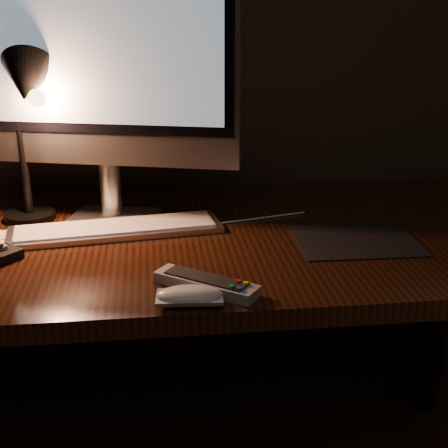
{
  "coord_description": "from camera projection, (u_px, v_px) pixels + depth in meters",
  "views": [
    {
      "loc": [
        -0.1,
        0.56,
        1.23
      ],
      "look_at": [
        0.04,
        1.73,
        0.81
      ],
      "focal_mm": 50.0,
      "sensor_mm": 36.0,
      "label": 1
    }
  ],
  "objects": [
    {
      "name": "tv_remote",
      "position": [
        206.0,
        283.0,
        1.11
      ],
      "size": [
        0.19,
        0.16,
        0.03
      ],
      "rotation": [
        0.0,
        0.0,
        -0.65
      ],
      "color": "gray",
      "rests_on": "desk"
    },
    {
      "name": "mousepad",
      "position": [
        356.0,
        241.0,
        1.34
      ],
      "size": [
        0.26,
        0.21,
        0.0
      ],
      "primitive_type": "cube",
      "rotation": [
        0.0,
        0.0,
        -0.03
      ],
      "color": "black",
      "rests_on": "desk"
    },
    {
      "name": "papers",
      "position": [
        19.0,
        236.0,
        1.37
      ],
      "size": [
        0.11,
        0.08,
        0.01
      ],
      "primitive_type": "cube",
      "rotation": [
        0.0,
        0.0,
        0.16
      ],
      "color": "white",
      "rests_on": "desk"
    },
    {
      "name": "cable",
      "position": [
        206.0,
        223.0,
        1.44
      ],
      "size": [
        0.46,
        0.19,
        0.0
      ],
      "primitive_type": "cylinder",
      "rotation": [
        0.0,
        1.57,
        0.39
      ],
      "color": "white",
      "rests_on": "desk"
    },
    {
      "name": "monitor",
      "position": [
        101.0,
        56.0,
        1.33
      ],
      "size": [
        0.59,
        0.22,
        0.64
      ],
      "rotation": [
        0.0,
        0.0,
        -0.28
      ],
      "color": "silver",
      "rests_on": "desk"
    },
    {
      "name": "mouse",
      "position": [
        190.0,
        298.0,
        1.06
      ],
      "size": [
        0.12,
        0.07,
        0.02
      ],
      "primitive_type": "ellipsoid",
      "rotation": [
        0.0,
        0.0,
        -0.08
      ],
      "color": "white",
      "rests_on": "desk"
    },
    {
      "name": "keyboard",
      "position": [
        116.0,
        229.0,
        1.39
      ],
      "size": [
        0.48,
        0.19,
        0.02
      ],
      "primitive_type": "cube",
      "rotation": [
        0.0,
        0.0,
        0.13
      ],
      "color": "silver",
      "rests_on": "desk"
    },
    {
      "name": "desk_lamp",
      "position": [
        27.0,
        106.0,
        1.35
      ],
      "size": [
        0.18,
        0.2,
        0.4
      ],
      "rotation": [
        0.0,
        0.0,
        0.43
      ],
      "color": "black",
      "rests_on": "desk"
    },
    {
      "name": "desk",
      "position": [
        196.0,
        274.0,
        1.49
      ],
      "size": [
        1.6,
        0.75,
        0.75
      ],
      "color": "black",
      "rests_on": "ground"
    }
  ]
}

